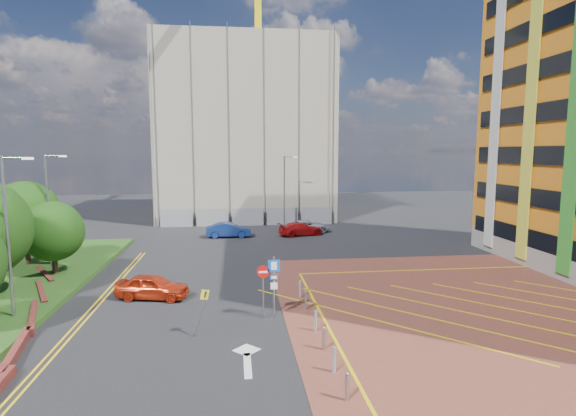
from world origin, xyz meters
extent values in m
plane|color=black|center=(0.00, 0.00, 0.00)|extent=(140.00, 140.00, 0.00)
cube|color=brown|center=(14.00, 0.00, 0.01)|extent=(26.00, 26.00, 0.02)
cube|color=maroon|center=(-10.60, -2.00, 0.20)|extent=(1.25, 4.56, 0.40)
cube|color=maroon|center=(-11.60, 2.00, 0.20)|extent=(1.86, 4.43, 0.40)
cube|color=maroon|center=(-12.80, 6.00, 0.20)|extent=(2.29, 4.27, 0.40)
cube|color=maroon|center=(-14.20, 10.00, 0.20)|extent=(2.69, 4.06, 0.40)
cylinder|color=#3D2B1C|center=(-13.50, 10.00, 1.20)|extent=(0.36, 0.36, 1.80)
sphere|color=#14340B|center=(-13.50, 10.00, 3.20)|extent=(4.00, 4.00, 4.00)
cylinder|color=#3D2B1C|center=(-16.50, 13.00, 1.40)|extent=(0.36, 0.36, 2.20)
sphere|color=#14340B|center=(-16.50, 13.00, 3.88)|extent=(5.00, 5.00, 5.00)
cylinder|color=#9EA0A8|center=(-12.50, 2.00, 4.30)|extent=(0.16, 0.16, 8.00)
cylinder|color=#9EA0A8|center=(-11.90, 2.00, 8.18)|extent=(1.20, 0.10, 0.10)
cube|color=silver|center=(-11.30, 2.00, 8.15)|extent=(0.50, 0.15, 0.12)
cylinder|color=#9EA0A8|center=(-14.50, 12.00, 4.30)|extent=(0.16, 0.16, 8.00)
cylinder|color=#9EA0A8|center=(-13.90, 12.00, 8.18)|extent=(1.20, 0.10, 0.10)
cube|color=silver|center=(-13.30, 12.00, 8.15)|extent=(0.50, 0.15, 0.12)
cylinder|color=#9EA0A8|center=(4.00, 28.00, 4.00)|extent=(0.16, 0.16, 8.00)
cylinder|color=#9EA0A8|center=(4.60, 28.00, 7.88)|extent=(1.20, 0.10, 0.10)
cube|color=silver|center=(5.20, 28.00, 7.85)|extent=(0.50, 0.15, 0.12)
cylinder|color=#9EA0A8|center=(0.50, 1.00, 1.60)|extent=(0.10, 0.10, 3.20)
cube|color=blue|center=(0.50, 0.97, 2.75)|extent=(0.60, 0.04, 0.60)
cube|color=white|center=(0.50, 0.94, 2.75)|extent=(0.30, 0.02, 0.42)
cube|color=blue|center=(0.50, 0.97, 2.15)|extent=(0.40, 0.04, 0.25)
cube|color=white|center=(0.50, 0.94, 2.15)|extent=(0.28, 0.02, 0.14)
cube|color=white|center=(0.50, 0.97, 1.70)|extent=(0.35, 0.04, 0.35)
cylinder|color=#9EA0A8|center=(-0.05, 1.00, 1.35)|extent=(0.08, 0.08, 2.70)
cylinder|color=red|center=(-0.05, 0.97, 2.45)|extent=(0.64, 0.04, 0.64)
cube|color=white|center=(-0.05, 0.94, 2.45)|extent=(0.44, 0.02, 0.10)
cylinder|color=#9EA0A8|center=(-3.06, -0.93, 1.10)|extent=(0.70, 0.08, 2.13)
cube|color=yellow|center=(-2.84, -0.96, 2.00)|extent=(0.42, 0.42, 0.56)
cylinder|color=#9EA0A8|center=(2.30, -7.00, 0.47)|extent=(0.14, 0.14, 0.90)
cylinder|color=black|center=(2.30, -5.00, 0.47)|extent=(0.14, 0.14, 0.90)
cylinder|color=#9EA0A8|center=(2.30, -3.00, 0.47)|extent=(0.14, 0.14, 0.90)
cylinder|color=black|center=(2.30, -1.00, 0.47)|extent=(0.14, 0.14, 0.90)
cylinder|color=#9EA0A8|center=(2.30, 2.00, 0.47)|extent=(0.14, 0.14, 0.90)
cylinder|color=black|center=(2.30, 4.00, 0.47)|extent=(0.14, 0.14, 0.90)
cube|color=#A89D89|center=(0.00, 40.00, 11.00)|extent=(21.20, 19.20, 22.00)
cube|color=yellow|center=(2.00, 42.00, 17.00)|extent=(0.90, 0.90, 34.00)
cube|color=gray|center=(1.00, 30.00, 1.00)|extent=(21.60, 0.06, 2.00)
imported|color=#B92A0F|center=(-6.23, 4.88, 0.71)|extent=(4.42, 2.50, 1.42)
imported|color=navy|center=(-2.08, 23.24, 0.73)|extent=(4.43, 1.58, 1.45)
imported|color=#9C0D0F|center=(5.16, 23.35, 0.66)|extent=(4.88, 2.95, 1.32)
imported|color=silver|center=(6.10, 24.96, 0.66)|extent=(4.94, 2.70, 1.31)
camera|label=1|loc=(-1.39, -21.06, 8.50)|focal=28.00mm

